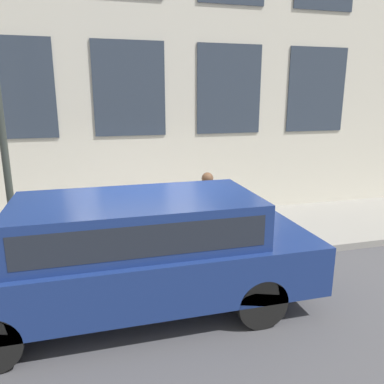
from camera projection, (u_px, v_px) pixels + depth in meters
ground_plane at (153, 274)px, 6.46m from camera, size 80.00×80.00×0.00m
sidewalk at (142, 241)px, 7.74m from camera, size 2.78×60.00×0.14m
fire_hydrant at (176, 232)px, 6.83m from camera, size 0.28×0.41×0.83m
person at (207, 201)px, 7.32m from camera, size 0.34×0.23×1.41m
parked_truck_navy_near at (133, 248)px, 5.12m from camera, size 1.81×5.21×1.66m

